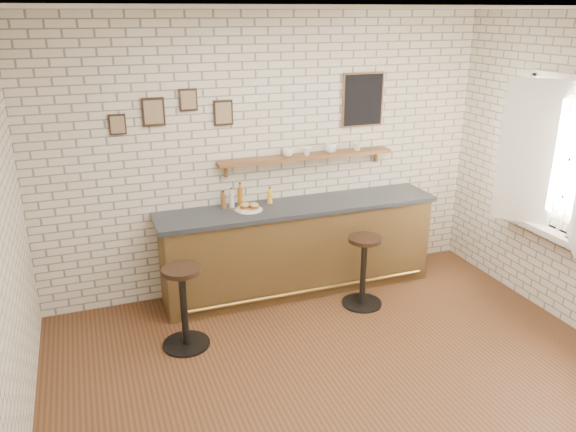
{
  "coord_description": "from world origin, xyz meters",
  "views": [
    {
      "loc": [
        -1.88,
        -3.65,
        2.98
      ],
      "look_at": [
        -0.19,
        0.9,
        1.21
      ],
      "focal_mm": 35.0,
      "sensor_mm": 36.0,
      "label": 1
    }
  ],
  "objects_px": {
    "shelf_cup_b": "(307,151)",
    "book_upper": "(574,237)",
    "bitters_bottle_brown": "(223,201)",
    "bar_stool_right": "(363,269)",
    "ciabatta_sandwich": "(249,206)",
    "condiment_bottle_yellow": "(270,196)",
    "shelf_cup_d": "(357,146)",
    "sandwich_plate": "(249,210)",
    "shelf_cup_c": "(331,148)",
    "bar_stool_left": "(184,305)",
    "bitters_bottle_white": "(232,200)",
    "book_lower": "(575,240)",
    "shelf_cup_a": "(288,152)",
    "bar_counter": "(299,247)",
    "bitters_bottle_amber": "(240,197)"
  },
  "relations": [
    {
      "from": "shelf_cup_a",
      "to": "book_upper",
      "type": "xyz_separation_m",
      "value": [
        2.2,
        -1.87,
        -0.59
      ]
    },
    {
      "from": "bar_counter",
      "to": "shelf_cup_d",
      "type": "height_order",
      "value": "shelf_cup_d"
    },
    {
      "from": "bitters_bottle_brown",
      "to": "bitters_bottle_amber",
      "type": "xyz_separation_m",
      "value": [
        0.19,
        0.0,
        0.03
      ]
    },
    {
      "from": "bitters_bottle_brown",
      "to": "bar_stool_left",
      "type": "height_order",
      "value": "bitters_bottle_brown"
    },
    {
      "from": "ciabatta_sandwich",
      "to": "shelf_cup_d",
      "type": "xyz_separation_m",
      "value": [
        1.33,
        0.19,
        0.49
      ]
    },
    {
      "from": "bar_stool_left",
      "to": "bitters_bottle_white",
      "type": "bearing_deg",
      "value": 50.88
    },
    {
      "from": "shelf_cup_b",
      "to": "book_upper",
      "type": "bearing_deg",
      "value": -90.98
    },
    {
      "from": "shelf_cup_a",
      "to": "shelf_cup_c",
      "type": "bearing_deg",
      "value": -33.36
    },
    {
      "from": "ciabatta_sandwich",
      "to": "bitters_bottle_white",
      "type": "relative_size",
      "value": 0.97
    },
    {
      "from": "shelf_cup_a",
      "to": "shelf_cup_d",
      "type": "xyz_separation_m",
      "value": [
        0.83,
        0.0,
        -0.0
      ]
    },
    {
      "from": "shelf_cup_b",
      "to": "book_upper",
      "type": "xyz_separation_m",
      "value": [
        1.98,
        -1.87,
        -0.58
      ]
    },
    {
      "from": "shelf_cup_d",
      "to": "book_lower",
      "type": "bearing_deg",
      "value": -56.4
    },
    {
      "from": "shelf_cup_d",
      "to": "bitters_bottle_brown",
      "type": "bearing_deg",
      "value": 179.26
    },
    {
      "from": "bitters_bottle_brown",
      "to": "shelf_cup_b",
      "type": "bearing_deg",
      "value": 2.43
    },
    {
      "from": "bar_stool_right",
      "to": "shelf_cup_c",
      "type": "relative_size",
      "value": 5.71
    },
    {
      "from": "shelf_cup_c",
      "to": "book_lower",
      "type": "bearing_deg",
      "value": -118.93
    },
    {
      "from": "bar_stool_right",
      "to": "bitters_bottle_white",
      "type": "bearing_deg",
      "value": 148.51
    },
    {
      "from": "bar_counter",
      "to": "shelf_cup_b",
      "type": "bearing_deg",
      "value": 50.24
    },
    {
      "from": "bitters_bottle_brown",
      "to": "bar_counter",
      "type": "bearing_deg",
      "value": -11.36
    },
    {
      "from": "sandwich_plate",
      "to": "shelf_cup_d",
      "type": "relative_size",
      "value": 2.84
    },
    {
      "from": "bitters_bottle_brown",
      "to": "bitters_bottle_amber",
      "type": "relative_size",
      "value": 0.73
    },
    {
      "from": "condiment_bottle_yellow",
      "to": "book_upper",
      "type": "bearing_deg",
      "value": -37.07
    },
    {
      "from": "condiment_bottle_yellow",
      "to": "shelf_cup_c",
      "type": "xyz_separation_m",
      "value": [
        0.73,
        0.04,
        0.47
      ]
    },
    {
      "from": "ciabatta_sandwich",
      "to": "bitters_bottle_white",
      "type": "xyz_separation_m",
      "value": [
        -0.15,
        0.15,
        0.04
      ]
    },
    {
      "from": "ciabatta_sandwich",
      "to": "shelf_cup_a",
      "type": "bearing_deg",
      "value": 20.75
    },
    {
      "from": "bitters_bottle_brown",
      "to": "bar_stool_right",
      "type": "bearing_deg",
      "value": -29.73
    },
    {
      "from": "shelf_cup_b",
      "to": "bitters_bottle_amber",
      "type": "bearing_deg",
      "value": 135.45
    },
    {
      "from": "bitters_bottle_white",
      "to": "book_upper",
      "type": "xyz_separation_m",
      "value": [
        2.86,
        -1.83,
        -0.14
      ]
    },
    {
      "from": "sandwich_plate",
      "to": "ciabatta_sandwich",
      "type": "relative_size",
      "value": 1.32
    },
    {
      "from": "bar_counter",
      "to": "sandwich_plate",
      "type": "relative_size",
      "value": 11.07
    },
    {
      "from": "sandwich_plate",
      "to": "ciabatta_sandwich",
      "type": "xyz_separation_m",
      "value": [
        0.01,
        0.0,
        0.04
      ]
    },
    {
      "from": "shelf_cup_a",
      "to": "shelf_cup_b",
      "type": "height_order",
      "value": "shelf_cup_a"
    },
    {
      "from": "shelf_cup_a",
      "to": "book_upper",
      "type": "height_order",
      "value": "shelf_cup_a"
    },
    {
      "from": "bitters_bottle_white",
      "to": "bar_counter",
      "type": "bearing_deg",
      "value": -12.73
    },
    {
      "from": "ciabatta_sandwich",
      "to": "condiment_bottle_yellow",
      "type": "distance_m",
      "value": 0.31
    },
    {
      "from": "book_lower",
      "to": "condiment_bottle_yellow",
      "type": "bearing_deg",
      "value": 133.5
    },
    {
      "from": "bar_counter",
      "to": "book_upper",
      "type": "xyz_separation_m",
      "value": [
        2.15,
        -1.67,
        0.46
      ]
    },
    {
      "from": "bar_stool_right",
      "to": "shelf_cup_d",
      "type": "relative_size",
      "value": 7.88
    },
    {
      "from": "book_upper",
      "to": "bitters_bottle_amber",
      "type": "bearing_deg",
      "value": -179.87
    },
    {
      "from": "bar_counter",
      "to": "shelf_cup_b",
      "type": "distance_m",
      "value": 1.07
    },
    {
      "from": "shelf_cup_b",
      "to": "book_upper",
      "type": "relative_size",
      "value": 0.41
    },
    {
      "from": "bar_counter",
      "to": "bar_stool_left",
      "type": "distance_m",
      "value": 1.59
    },
    {
      "from": "shelf_cup_c",
      "to": "shelf_cup_a",
      "type": "bearing_deg",
      "value": 109.26
    },
    {
      "from": "shelf_cup_b",
      "to": "book_lower",
      "type": "xyz_separation_m",
      "value": [
        1.98,
        -1.9,
        -0.6
      ]
    },
    {
      "from": "bar_stool_right",
      "to": "shelf_cup_d",
      "type": "distance_m",
      "value": 1.4
    },
    {
      "from": "bar_stool_left",
      "to": "book_upper",
      "type": "bearing_deg",
      "value": -15.02
    },
    {
      "from": "bitters_bottle_brown",
      "to": "book_lower",
      "type": "xyz_separation_m",
      "value": [
        2.94,
        -1.85,
        -0.15
      ]
    },
    {
      "from": "book_lower",
      "to": "bar_stool_left",
      "type": "bearing_deg",
      "value": 155.55
    },
    {
      "from": "book_lower",
      "to": "book_upper",
      "type": "xyz_separation_m",
      "value": [
        0.0,
        0.02,
        0.02
      ]
    },
    {
      "from": "bar_counter",
      "to": "shelf_cup_d",
      "type": "xyz_separation_m",
      "value": [
        0.78,
        0.2,
        1.04
      ]
    }
  ]
}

